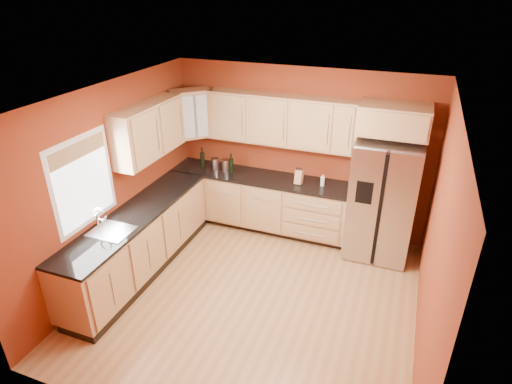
% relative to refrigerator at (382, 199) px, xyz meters
% --- Properties ---
extents(floor, '(4.00, 4.00, 0.00)m').
position_rel_refrigerator_xyz_m(floor, '(-1.35, -1.62, -0.89)').
color(floor, '#A56E3F').
rests_on(floor, ground).
extents(ceiling, '(4.00, 4.00, 0.00)m').
position_rel_refrigerator_xyz_m(ceiling, '(-1.35, -1.62, 1.71)').
color(ceiling, silver).
rests_on(ceiling, wall_back).
extents(wall_back, '(4.00, 0.04, 2.60)m').
position_rel_refrigerator_xyz_m(wall_back, '(-1.35, 0.38, 0.41)').
color(wall_back, maroon).
rests_on(wall_back, floor).
extents(wall_front, '(4.00, 0.04, 2.60)m').
position_rel_refrigerator_xyz_m(wall_front, '(-1.35, -3.62, 0.41)').
color(wall_front, maroon).
rests_on(wall_front, floor).
extents(wall_left, '(0.04, 4.00, 2.60)m').
position_rel_refrigerator_xyz_m(wall_left, '(-3.35, -1.62, 0.41)').
color(wall_left, maroon).
rests_on(wall_left, floor).
extents(wall_right, '(0.04, 4.00, 2.60)m').
position_rel_refrigerator_xyz_m(wall_right, '(0.65, -1.62, 0.41)').
color(wall_right, maroon).
rests_on(wall_right, floor).
extents(base_cabinets_back, '(2.90, 0.60, 0.88)m').
position_rel_refrigerator_xyz_m(base_cabinets_back, '(-1.90, 0.07, -0.45)').
color(base_cabinets_back, tan).
rests_on(base_cabinets_back, floor).
extents(base_cabinets_left, '(0.60, 2.80, 0.88)m').
position_rel_refrigerator_xyz_m(base_cabinets_left, '(-3.05, -1.62, -0.45)').
color(base_cabinets_left, tan).
rests_on(base_cabinets_left, floor).
extents(countertop_back, '(2.90, 0.62, 0.04)m').
position_rel_refrigerator_xyz_m(countertop_back, '(-1.90, 0.06, 0.01)').
color(countertop_back, black).
rests_on(countertop_back, base_cabinets_back).
extents(countertop_left, '(0.62, 2.80, 0.04)m').
position_rel_refrigerator_xyz_m(countertop_left, '(-3.04, -1.62, 0.01)').
color(countertop_left, black).
rests_on(countertop_left, base_cabinets_left).
extents(upper_cabinets_back, '(2.30, 0.33, 0.75)m').
position_rel_refrigerator_xyz_m(upper_cabinets_back, '(-1.60, 0.21, 0.94)').
color(upper_cabinets_back, tan).
rests_on(upper_cabinets_back, wall_back).
extents(upper_cabinets_left, '(0.33, 1.35, 0.75)m').
position_rel_refrigerator_xyz_m(upper_cabinets_left, '(-3.19, -0.90, 0.94)').
color(upper_cabinets_left, tan).
rests_on(upper_cabinets_left, wall_left).
extents(corner_upper_cabinet, '(0.67, 0.67, 0.75)m').
position_rel_refrigerator_xyz_m(corner_upper_cabinet, '(-3.02, 0.04, 0.94)').
color(corner_upper_cabinet, tan).
rests_on(corner_upper_cabinet, wall_back).
extents(over_fridge_cabinet, '(0.92, 0.60, 0.40)m').
position_rel_refrigerator_xyz_m(over_fridge_cabinet, '(0.00, 0.07, 1.16)').
color(over_fridge_cabinet, tan).
rests_on(over_fridge_cabinet, wall_back).
extents(refrigerator, '(0.90, 0.75, 1.78)m').
position_rel_refrigerator_xyz_m(refrigerator, '(0.00, 0.00, 0.00)').
color(refrigerator, '#B5B5BA').
rests_on(refrigerator, floor).
extents(window, '(0.03, 0.90, 1.00)m').
position_rel_refrigerator_xyz_m(window, '(-3.33, -2.12, 0.66)').
color(window, white).
rests_on(window, wall_left).
extents(sink_faucet, '(0.50, 0.42, 0.30)m').
position_rel_refrigerator_xyz_m(sink_faucet, '(-3.04, -2.12, 0.18)').
color(sink_faucet, silver).
rests_on(sink_faucet, countertop_left).
extents(canister_left, '(0.13, 0.13, 0.20)m').
position_rel_refrigerator_xyz_m(canister_left, '(-2.66, 0.05, 0.13)').
color(canister_left, '#B5B5BA').
rests_on(canister_left, countertop_back).
extents(canister_right, '(0.14, 0.14, 0.20)m').
position_rel_refrigerator_xyz_m(canister_right, '(-2.47, 0.05, 0.13)').
color(canister_right, '#B5B5BA').
rests_on(canister_right, countertop_back).
extents(wine_bottle_a, '(0.09, 0.09, 0.33)m').
position_rel_refrigerator_xyz_m(wine_bottle_a, '(-2.92, 0.11, 0.19)').
color(wine_bottle_a, black).
rests_on(wine_bottle_a, countertop_back).
extents(wine_bottle_b, '(0.09, 0.09, 0.31)m').
position_rel_refrigerator_xyz_m(wine_bottle_b, '(-2.38, 0.06, 0.19)').
color(wine_bottle_b, black).
rests_on(wine_bottle_b, countertop_back).
extents(knife_block, '(0.12, 0.11, 0.22)m').
position_rel_refrigerator_xyz_m(knife_block, '(-1.25, 0.03, 0.14)').
color(knife_block, tan).
rests_on(knife_block, countertop_back).
extents(soap_dispenser, '(0.06, 0.06, 0.18)m').
position_rel_refrigerator_xyz_m(soap_dispenser, '(-0.89, 0.07, 0.12)').
color(soap_dispenser, white).
rests_on(soap_dispenser, countertop_back).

